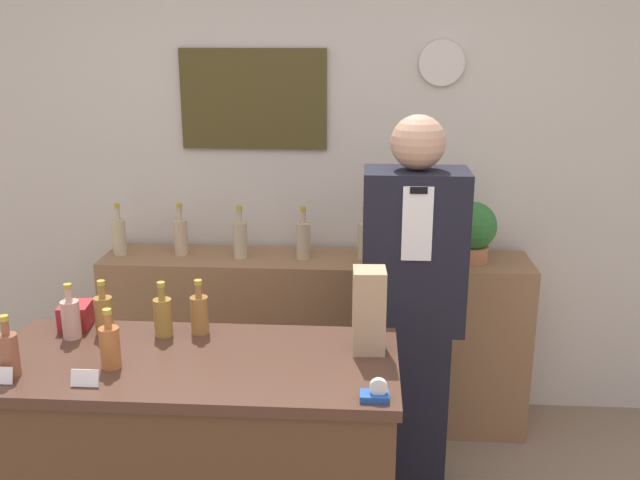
% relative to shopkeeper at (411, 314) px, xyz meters
% --- Properties ---
extents(back_wall, '(5.20, 0.09, 2.70)m').
position_rel_shopkeeper_xyz_m(back_wall, '(-0.53, 0.83, 0.49)').
color(back_wall, beige).
rests_on(back_wall, ground_plane).
extents(back_shelf, '(2.22, 0.38, 0.93)m').
position_rel_shopkeeper_xyz_m(back_shelf, '(-0.47, 0.58, -0.40)').
color(back_shelf, '#8E6642').
rests_on(back_shelf, ground_plane).
extents(display_counter, '(1.43, 0.63, 0.97)m').
position_rel_shopkeeper_xyz_m(display_counter, '(-0.80, -0.71, -0.38)').
color(display_counter, '#4C331E').
rests_on(display_counter, ground_plane).
extents(shopkeeper, '(0.44, 0.28, 1.74)m').
position_rel_shopkeeper_xyz_m(shopkeeper, '(0.00, 0.00, 0.00)').
color(shopkeeper, black).
rests_on(shopkeeper, ground_plane).
extents(potted_plant, '(0.24, 0.24, 0.31)m').
position_rel_shopkeeper_xyz_m(potted_plant, '(0.33, 0.57, 0.23)').
color(potted_plant, '#B27047').
rests_on(potted_plant, back_shelf).
extents(paper_bag, '(0.12, 0.12, 0.31)m').
position_rel_shopkeeper_xyz_m(paper_bag, '(-0.19, -0.60, 0.25)').
color(paper_bag, tan).
rests_on(paper_bag, display_counter).
extents(tape_dispenser, '(0.09, 0.06, 0.07)m').
position_rel_shopkeeper_xyz_m(tape_dispenser, '(-0.17, -0.95, 0.12)').
color(tape_dispenser, '#1E4799').
rests_on(tape_dispenser, display_counter).
extents(price_card_right, '(0.09, 0.02, 0.06)m').
position_rel_shopkeeper_xyz_m(price_card_right, '(-1.10, -0.93, 0.13)').
color(price_card_right, white).
rests_on(price_card_right, display_counter).
extents(gift_box, '(0.12, 0.14, 0.09)m').
position_rel_shopkeeper_xyz_m(gift_box, '(-1.32, -0.46, 0.15)').
color(gift_box, maroon).
rests_on(gift_box, display_counter).
extents(counter_bottle_0, '(0.07, 0.07, 0.21)m').
position_rel_shopkeeper_xyz_m(counter_bottle_0, '(-1.37, -0.87, 0.18)').
color(counter_bottle_0, brown).
rests_on(counter_bottle_0, display_counter).
extents(counter_bottle_1, '(0.07, 0.07, 0.21)m').
position_rel_shopkeeper_xyz_m(counter_bottle_1, '(-1.29, -0.56, 0.18)').
color(counter_bottle_1, tan).
rests_on(counter_bottle_1, display_counter).
extents(counter_bottle_2, '(0.07, 0.07, 0.21)m').
position_rel_shopkeeper_xyz_m(counter_bottle_2, '(-1.18, -0.52, 0.18)').
color(counter_bottle_2, olive).
rests_on(counter_bottle_2, display_counter).
extents(counter_bottle_3, '(0.07, 0.07, 0.21)m').
position_rel_shopkeeper_xyz_m(counter_bottle_3, '(-1.06, -0.79, 0.18)').
color(counter_bottle_3, '#A86130').
rests_on(counter_bottle_3, display_counter).
extents(counter_bottle_4, '(0.07, 0.07, 0.21)m').
position_rel_shopkeeper_xyz_m(counter_bottle_4, '(-0.96, -0.52, 0.18)').
color(counter_bottle_4, olive).
rests_on(counter_bottle_4, display_counter).
extents(counter_bottle_5, '(0.07, 0.07, 0.21)m').
position_rel_shopkeeper_xyz_m(counter_bottle_5, '(-0.82, -0.49, 0.18)').
color(counter_bottle_5, olive).
rests_on(counter_bottle_5, display_counter).
extents(shelf_bottle_0, '(0.07, 0.07, 0.28)m').
position_rel_shopkeeper_xyz_m(shelf_bottle_0, '(-1.50, 0.57, 0.17)').
color(shelf_bottle_0, tan).
rests_on(shelf_bottle_0, back_shelf).
extents(shelf_bottle_1, '(0.07, 0.07, 0.28)m').
position_rel_shopkeeper_xyz_m(shelf_bottle_1, '(-1.18, 0.59, 0.17)').
color(shelf_bottle_1, tan).
rests_on(shelf_bottle_1, back_shelf).
extents(shelf_bottle_2, '(0.07, 0.07, 0.28)m').
position_rel_shopkeeper_xyz_m(shelf_bottle_2, '(-0.86, 0.56, 0.17)').
color(shelf_bottle_2, tan).
rests_on(shelf_bottle_2, back_shelf).
extents(shelf_bottle_3, '(0.07, 0.07, 0.28)m').
position_rel_shopkeeper_xyz_m(shelf_bottle_3, '(-0.53, 0.57, 0.17)').
color(shelf_bottle_3, tan).
rests_on(shelf_bottle_3, back_shelf).
extents(shelf_bottle_4, '(0.07, 0.07, 0.28)m').
position_rel_shopkeeper_xyz_m(shelf_bottle_4, '(-0.21, 0.58, 0.17)').
color(shelf_bottle_4, tan).
rests_on(shelf_bottle_4, back_shelf).
extents(shelf_bottle_5, '(0.07, 0.07, 0.28)m').
position_rel_shopkeeper_xyz_m(shelf_bottle_5, '(0.11, 0.58, 0.17)').
color(shelf_bottle_5, tan).
rests_on(shelf_bottle_5, back_shelf).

